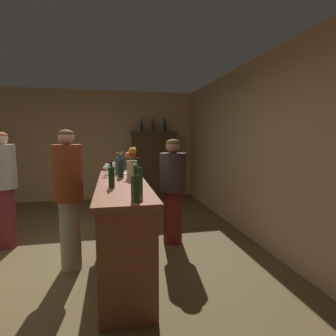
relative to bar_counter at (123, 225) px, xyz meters
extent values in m
plane|color=brown|center=(-0.65, 0.12, -0.52)|extent=(9.31, 9.31, 0.00)
cube|color=tan|center=(-0.65, 3.76, 0.82)|extent=(5.29, 0.12, 2.67)
cube|color=tan|center=(2.00, 0.12, 0.82)|extent=(0.12, 7.28, 2.67)
cube|color=brown|center=(0.00, 0.00, -0.03)|extent=(0.49, 2.12, 0.98)
cube|color=brown|center=(0.00, 0.00, 0.49)|extent=(0.56, 2.21, 0.05)
cube|color=#3B2E19|center=(0.91, 3.44, 0.32)|extent=(1.04, 0.39, 1.68)
cube|color=#35341D|center=(0.91, 3.44, 1.13)|extent=(1.12, 0.45, 0.06)
cylinder|color=#1A2C3B|center=(0.00, 0.37, 0.61)|extent=(0.08, 0.08, 0.21)
sphere|color=#1A2C3B|center=(0.00, 0.37, 0.72)|extent=(0.08, 0.08, 0.08)
cylinder|color=#1A2C3B|center=(0.00, 0.37, 0.76)|extent=(0.03, 0.03, 0.08)
cylinder|color=gold|center=(0.00, 0.37, 0.81)|extent=(0.03, 0.03, 0.02)
cylinder|color=#133417|center=(-0.12, -0.32, 0.60)|extent=(0.06, 0.06, 0.19)
sphere|color=#133417|center=(-0.12, -0.32, 0.70)|extent=(0.06, 0.06, 0.06)
cylinder|color=#133417|center=(-0.12, -0.32, 0.74)|extent=(0.02, 0.02, 0.08)
cylinder|color=#B0282B|center=(-0.12, -0.32, 0.79)|extent=(0.02, 0.02, 0.02)
cylinder|color=#24472F|center=(0.04, 0.95, 0.61)|extent=(0.07, 0.07, 0.20)
sphere|color=#24472F|center=(0.04, 0.95, 0.71)|extent=(0.07, 0.07, 0.07)
cylinder|color=#24472F|center=(0.04, 0.95, 0.75)|extent=(0.03, 0.03, 0.07)
cylinder|color=gold|center=(0.04, 0.95, 0.79)|extent=(0.03, 0.03, 0.02)
cylinder|color=#224E30|center=(0.12, -0.76, 0.62)|extent=(0.07, 0.07, 0.23)
sphere|color=#224E30|center=(0.12, -0.76, 0.74)|extent=(0.07, 0.07, 0.07)
cylinder|color=#224E30|center=(0.12, -0.76, 0.78)|extent=(0.03, 0.03, 0.09)
cylinder|color=black|center=(0.12, -0.76, 0.84)|extent=(0.03, 0.03, 0.02)
cylinder|color=#2F4E2A|center=(0.07, -0.96, 0.60)|extent=(0.07, 0.07, 0.19)
sphere|color=#2F4E2A|center=(0.07, -0.96, 0.70)|extent=(0.07, 0.07, 0.07)
cylinder|color=#2F4E2A|center=(0.07, -0.96, 0.75)|extent=(0.03, 0.03, 0.10)
cylinder|color=gold|center=(0.07, -0.96, 0.81)|extent=(0.03, 0.03, 0.02)
cylinder|color=#294729|center=(-0.03, 0.76, 0.61)|extent=(0.08, 0.08, 0.21)
sphere|color=#294729|center=(-0.03, 0.76, 0.72)|extent=(0.08, 0.08, 0.08)
cylinder|color=#294729|center=(-0.03, 0.76, 0.76)|extent=(0.03, 0.03, 0.08)
cylinder|color=gold|center=(-0.03, 0.76, 0.80)|extent=(0.03, 0.03, 0.02)
cylinder|color=white|center=(-0.19, 0.49, 0.51)|extent=(0.06, 0.06, 0.00)
cylinder|color=white|center=(-0.19, 0.49, 0.55)|extent=(0.01, 0.01, 0.08)
ellipsoid|color=white|center=(-0.19, 0.49, 0.62)|extent=(0.07, 0.07, 0.06)
ellipsoid|color=maroon|center=(-0.19, 0.49, 0.61)|extent=(0.06, 0.06, 0.02)
cylinder|color=white|center=(-0.18, 0.73, 0.51)|extent=(0.06, 0.06, 0.00)
cylinder|color=white|center=(-0.18, 0.73, 0.56)|extent=(0.01, 0.01, 0.09)
ellipsoid|color=white|center=(-0.18, 0.73, 0.63)|extent=(0.08, 0.08, 0.06)
ellipsoid|color=maroon|center=(-0.18, 0.73, 0.61)|extent=(0.06, 0.06, 0.02)
cylinder|color=white|center=(-0.07, 0.89, 0.51)|extent=(0.07, 0.07, 0.00)
cylinder|color=white|center=(-0.07, 0.89, 0.55)|extent=(0.01, 0.01, 0.08)
ellipsoid|color=white|center=(-0.07, 0.89, 0.63)|extent=(0.08, 0.08, 0.07)
cylinder|color=tan|center=(0.14, 0.32, 0.62)|extent=(0.13, 0.13, 0.22)
cylinder|color=#38602D|center=(0.17, 0.32, 0.76)|extent=(0.01, 0.01, 0.24)
sphere|color=yellow|center=(0.17, 0.32, 0.88)|extent=(0.04, 0.04, 0.04)
cylinder|color=#38602D|center=(0.16, 0.34, 0.72)|extent=(0.01, 0.01, 0.15)
sphere|color=red|center=(0.16, 0.34, 0.79)|extent=(0.06, 0.06, 0.06)
cylinder|color=#38602D|center=(0.14, 0.36, 0.75)|extent=(0.01, 0.01, 0.21)
sphere|color=#BE4F7C|center=(0.14, 0.36, 0.85)|extent=(0.08, 0.08, 0.08)
cylinder|color=#38602D|center=(0.12, 0.33, 0.72)|extent=(0.01, 0.01, 0.16)
sphere|color=#DB453A|center=(0.12, 0.33, 0.80)|extent=(0.07, 0.07, 0.07)
cylinder|color=#38602D|center=(0.09, 0.31, 0.72)|extent=(0.01, 0.01, 0.16)
sphere|color=#D56232|center=(0.09, 0.31, 0.80)|extent=(0.08, 0.08, 0.08)
cylinder|color=#38602D|center=(0.14, 0.28, 0.75)|extent=(0.01, 0.01, 0.22)
sphere|color=orange|center=(0.14, 0.28, 0.86)|extent=(0.08, 0.08, 0.08)
cylinder|color=#38602D|center=(0.17, 0.30, 0.75)|extent=(0.01, 0.01, 0.21)
sphere|color=yellow|center=(0.17, 0.30, 0.86)|extent=(0.06, 0.06, 0.06)
cylinder|color=white|center=(0.11, 0.68, 0.52)|extent=(0.19, 0.19, 0.01)
cylinder|color=#222C3A|center=(0.61, 3.44, 1.26)|extent=(0.07, 0.07, 0.21)
sphere|color=#222C3A|center=(0.61, 3.44, 1.37)|extent=(0.07, 0.07, 0.07)
cylinder|color=#222C3A|center=(0.61, 3.44, 1.41)|extent=(0.03, 0.03, 0.09)
cylinder|color=black|center=(0.61, 3.44, 1.47)|extent=(0.03, 0.03, 0.02)
cylinder|color=#4C3314|center=(0.89, 3.44, 1.28)|extent=(0.08, 0.08, 0.24)
sphere|color=#4C3314|center=(0.89, 3.44, 1.40)|extent=(0.08, 0.08, 0.08)
cylinder|color=#4C3314|center=(0.89, 3.44, 1.44)|extent=(0.03, 0.03, 0.09)
cylinder|color=red|center=(0.89, 3.44, 1.49)|extent=(0.03, 0.03, 0.02)
cylinder|color=#1D2A36|center=(1.19, 3.44, 1.28)|extent=(0.07, 0.07, 0.24)
sphere|color=#1D2A36|center=(1.19, 3.44, 1.39)|extent=(0.07, 0.07, 0.07)
cylinder|color=#1D2A36|center=(1.19, 3.44, 1.44)|extent=(0.03, 0.03, 0.09)
cylinder|color=black|center=(1.19, 3.44, 1.49)|extent=(0.03, 0.03, 0.02)
cylinder|color=maroon|center=(-1.57, 0.92, -0.10)|extent=(0.23, 0.23, 0.84)
cylinder|color=#A29B90|center=(-1.57, 0.92, 0.63)|extent=(0.33, 0.33, 0.61)
sphere|color=tan|center=(-1.57, 0.92, 1.01)|extent=(0.18, 0.18, 0.18)
ellipsoid|color=#95532B|center=(-1.57, 0.92, 1.05)|extent=(0.17, 0.17, 0.10)
cylinder|color=gray|center=(-0.60, 0.09, -0.11)|extent=(0.23, 0.23, 0.83)
cylinder|color=maroon|center=(-0.60, 0.09, 0.63)|extent=(0.32, 0.32, 0.64)
sphere|color=tan|center=(-0.60, 0.09, 1.02)|extent=(0.18, 0.18, 0.18)
ellipsoid|color=brown|center=(-0.60, 0.09, 1.06)|extent=(0.17, 0.17, 0.10)
cylinder|color=maroon|center=(0.75, 0.62, -0.13)|extent=(0.27, 0.27, 0.77)
cylinder|color=#352A2A|center=(0.75, 0.62, 0.53)|extent=(0.38, 0.38, 0.55)
sphere|color=#9B6744|center=(0.75, 0.62, 0.89)|extent=(0.21, 0.21, 0.21)
ellipsoid|color=brown|center=(0.75, 0.62, 0.94)|extent=(0.20, 0.20, 0.12)
camera|label=1|loc=(-0.11, -3.09, 1.03)|focal=28.60mm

